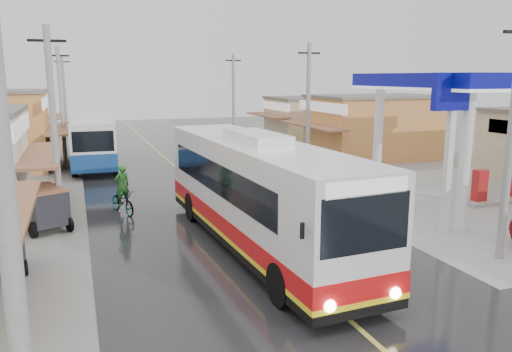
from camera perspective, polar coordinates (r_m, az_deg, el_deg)
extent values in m
plane|color=slate|center=(14.99, 6.45, -12.61)|extent=(120.00, 120.00, 0.00)
cube|color=black|center=(28.58, -6.95, -0.98)|extent=(12.00, 90.00, 0.02)
cube|color=#D8CC4C|center=(28.58, -6.95, -0.96)|extent=(0.15, 90.00, 0.01)
cube|color=gray|center=(27.14, 25.87, -2.70)|extent=(16.00, 16.00, 0.03)
cube|color=#090B86|center=(26.46, 26.97, 9.66)|extent=(12.00, 8.00, 0.70)
cube|color=white|center=(26.47, 26.91, 9.01)|extent=(12.10, 8.10, 0.12)
cylinder|color=white|center=(25.75, 13.75, 3.61)|extent=(0.44, 0.44, 5.50)
cylinder|color=white|center=(21.07, 22.75, 1.40)|extent=(0.44, 0.44, 5.50)
cube|color=gray|center=(27.13, 25.88, -2.53)|extent=(4.00, 1.20, 0.20)
cube|color=#B21919|center=(26.11, 24.20, -0.97)|extent=(0.60, 0.45, 1.50)
cube|color=white|center=(20.50, 21.15, 1.97)|extent=(0.25, 0.25, 6.00)
cube|color=#090B86|center=(20.28, 21.66, 8.95)|extent=(1.80, 0.30, 1.40)
cube|color=silver|center=(17.57, 0.10, -1.28)|extent=(3.37, 13.20, 3.22)
cube|color=black|center=(18.02, 0.09, -6.62)|extent=(3.39, 13.22, 0.33)
cube|color=red|center=(17.86, 0.10, -4.95)|extent=(3.42, 13.24, 0.60)
cube|color=yellow|center=(17.96, 0.09, -6.05)|extent=(3.43, 13.26, 0.15)
cube|color=black|center=(17.99, -0.58, 0.17)|extent=(3.28, 10.48, 1.09)
cube|color=black|center=(11.93, 12.34, -5.36)|extent=(2.43, 0.24, 1.42)
cube|color=black|center=(23.51, -6.06, 3.02)|extent=(2.43, 0.24, 1.20)
cube|color=white|center=(11.71, 12.52, -1.27)|extent=(2.23, 0.23, 0.38)
cube|color=silver|center=(17.27, 0.10, 4.47)|extent=(1.47, 3.33, 0.33)
cylinder|color=black|center=(13.61, 2.93, -12.27)|extent=(0.44, 1.22, 1.20)
cylinder|color=black|center=(14.74, 11.61, -10.58)|extent=(0.44, 1.22, 1.20)
cylinder|color=black|center=(21.38, -7.24, -3.52)|extent=(0.44, 1.22, 1.20)
cylinder|color=black|center=(22.12, -1.17, -2.92)|extent=(0.44, 1.22, 1.20)
sphere|color=#FFF2CC|center=(12.06, 8.42, -14.48)|extent=(0.32, 0.32, 0.31)
sphere|color=#FFF2CC|center=(13.04, 15.59, -12.73)|extent=(0.32, 0.32, 0.31)
cube|color=black|center=(11.38, 5.30, -6.24)|extent=(0.08, 0.08, 0.38)
cube|color=black|center=(13.03, 17.18, -4.44)|extent=(0.08, 0.08, 0.38)
cube|color=silver|center=(35.59, -18.04, 4.13)|extent=(3.05, 10.01, 2.75)
cube|color=#19468D|center=(35.71, -17.95, 2.64)|extent=(3.09, 10.05, 1.10)
cube|color=black|center=(35.54, -18.08, 4.75)|extent=(3.02, 8.36, 0.99)
cube|color=black|center=(30.67, -18.12, 3.78)|extent=(2.34, 0.22, 1.21)
cylinder|color=black|center=(32.33, -20.04, 0.86)|extent=(0.38, 1.11, 1.10)
cylinder|color=black|center=(32.30, -15.79, 1.11)|extent=(0.38, 1.11, 1.10)
cylinder|color=black|center=(39.29, -19.65, 2.63)|extent=(0.38, 1.11, 1.10)
cylinder|color=black|center=(39.26, -16.15, 2.84)|extent=(0.38, 1.11, 1.10)
imported|color=black|center=(23.16, -14.99, -2.84)|extent=(1.40, 2.22, 1.10)
imported|color=#276E24|center=(22.75, -15.03, -1.04)|extent=(0.78, 0.64, 1.83)
cube|color=#26262D|center=(17.77, -27.23, -6.92)|extent=(1.59, 2.08, 1.21)
cylinder|color=black|center=(17.22, -24.89, -9.40)|extent=(0.23, 0.57, 0.56)
cube|color=#26262D|center=(21.64, -23.13, -3.21)|extent=(2.04, 2.41, 1.33)
cube|color=brown|center=(21.48, -23.27, -1.36)|extent=(2.11, 2.48, 0.10)
cylinder|color=black|center=(20.92, -24.11, -5.66)|extent=(0.42, 0.64, 0.61)
cylinder|color=black|center=(22.23, -25.38, -4.80)|extent=(0.42, 0.64, 0.61)
cylinder|color=black|center=(21.19, -20.54, -5.18)|extent=(0.36, 0.61, 0.61)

